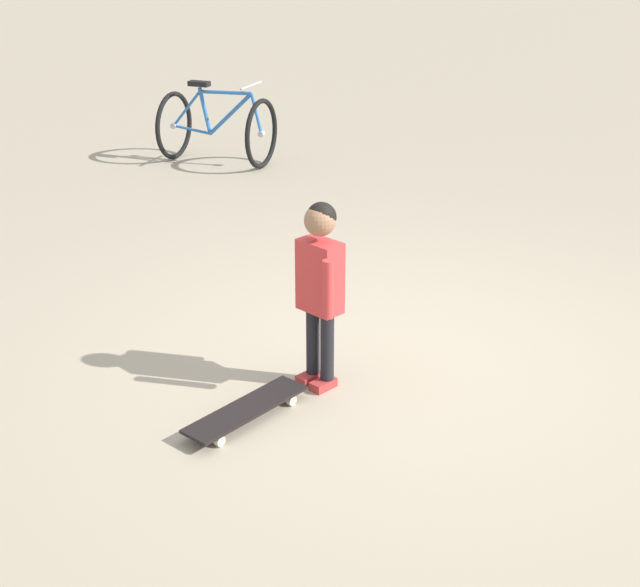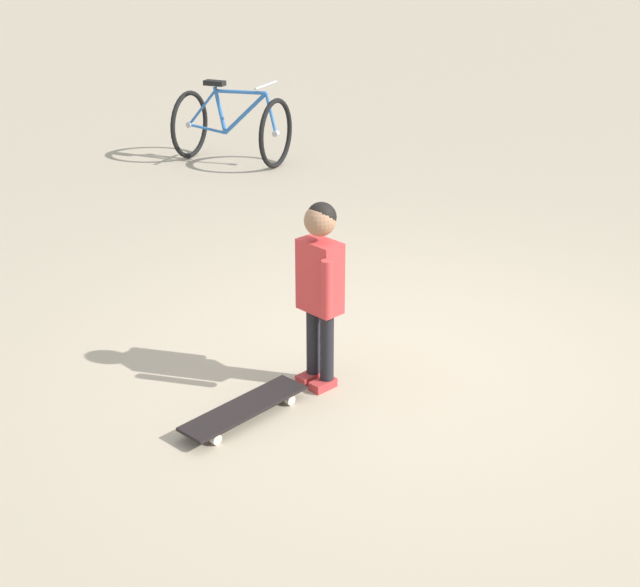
% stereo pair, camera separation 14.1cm
% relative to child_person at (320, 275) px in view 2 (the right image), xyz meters
% --- Properties ---
extents(ground_plane, '(50.00, 50.00, 0.00)m').
position_rel_child_person_xyz_m(ground_plane, '(-0.31, -0.51, -0.66)').
color(ground_plane, tan).
extents(child_person, '(0.29, 0.32, 1.06)m').
position_rel_child_person_xyz_m(child_person, '(0.00, 0.00, 0.00)').
color(child_person, black).
rests_on(child_person, ground).
extents(skateboard, '(0.41, 0.78, 0.07)m').
position_rel_child_person_xyz_m(skateboard, '(0.20, 0.51, -0.60)').
color(skateboard, black).
rests_on(skateboard, ground).
extents(bicycle_near, '(1.09, 0.74, 0.85)m').
position_rel_child_person_xyz_m(bicycle_near, '(2.86, -3.97, -0.28)').
color(bicycle_near, black).
rests_on(bicycle_near, ground).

